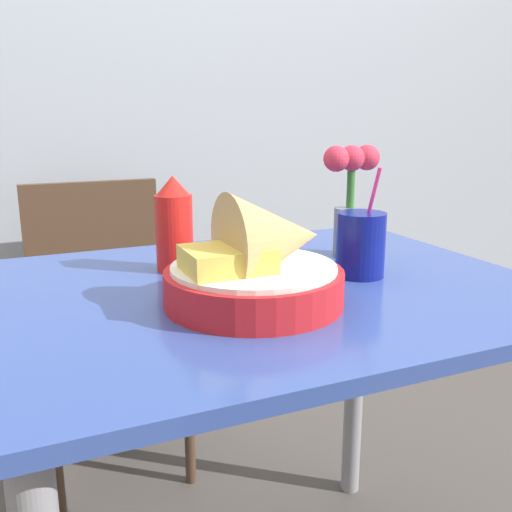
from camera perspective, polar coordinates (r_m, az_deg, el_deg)
The scene contains 7 objects.
wall_window at distance 2.04m, azimuth -13.14°, elevation 21.15°, with size 7.00×0.06×2.60m.
dining_table at distance 1.05m, azimuth 1.01°, elevation -9.33°, with size 0.94×0.75×0.75m.
chair_far_window at distance 1.77m, azimuth -15.21°, elevation -4.05°, with size 0.40×0.40×0.84m.
food_basket at distance 0.88m, azimuth 0.45°, elevation -0.92°, with size 0.28×0.28×0.18m.
ketchup_bottle at distance 1.08m, azimuth -8.19°, elevation 3.06°, with size 0.07×0.07×0.18m.
drink_cup at distance 1.06m, azimuth 10.41°, elevation 0.95°, with size 0.09×0.09×0.20m.
flower_vase at distance 1.19m, azimuth 9.42°, elevation 6.08°, with size 0.13×0.06×0.23m.
Camera 1 is at (-0.40, -0.87, 1.04)m, focal length 40.00 mm.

